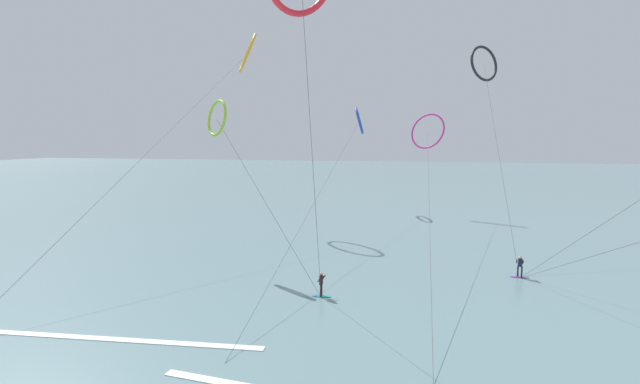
{
  "coord_description": "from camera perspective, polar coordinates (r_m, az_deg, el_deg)",
  "views": [
    {
      "loc": [
        6.73,
        -10.3,
        10.7
      ],
      "look_at": [
        0.0,
        19.47,
        7.1
      ],
      "focal_mm": 25.29,
      "sensor_mm": 36.0,
      "label": 1
    }
  ],
  "objects": [
    {
      "name": "surfer_violet",
      "position": [
        38.35,
        23.97,
        -8.78
      ],
      "size": [
        1.4,
        0.62,
        1.7
      ],
      "rotation": [
        0.0,
        0.0,
        6.08
      ],
      "color": "purple",
      "rests_on": "ground"
    },
    {
      "name": "surfer_teal",
      "position": [
        31.09,
        0.15,
        -11.79
      ],
      "size": [
        1.4,
        0.59,
        1.7
      ],
      "rotation": [
        0.0,
        0.0,
        1.59
      ],
      "color": "teal",
      "rests_on": "ground"
    },
    {
      "name": "sea_water",
      "position": [
        115.47,
        9.34,
        1.35
      ],
      "size": [
        400.0,
        200.0,
        0.08
      ],
      "primitive_type": "cube",
      "color": "slate",
      "rests_on": "ground"
    },
    {
      "name": "wave_crest_far",
      "position": [
        28.39,
        -27.63,
        -16.07
      ],
      "size": [
        19.78,
        2.25,
        0.12
      ],
      "primitive_type": "cube",
      "rotation": [
        0.0,
        0.0,
        0.09
      ],
      "color": "white",
      "rests_on": "ground"
    },
    {
      "name": "kite_magenta",
      "position": [
        66.37,
        13.46,
        7.49
      ],
      "size": [
        5.5,
        50.06,
        14.37
      ],
      "rotation": [
        0.0,
        0.0,
        5.74
      ],
      "color": "#CC288E",
      "rests_on": "ground"
    },
    {
      "name": "kite_cobalt",
      "position": [
        69.84,
        4.98,
        8.98
      ],
      "size": [
        1.9,
        52.96,
        15.6
      ],
      "rotation": [
        0.0,
        0.0,
        1.67
      ],
      "color": "#2647B7",
      "rests_on": "ground"
    },
    {
      "name": "kite_amber",
      "position": [
        61.65,
        -9.16,
        16.97
      ],
      "size": [
        4.61,
        42.43,
        24.33
      ],
      "rotation": [
        0.0,
        0.0,
        5.18
      ],
      "color": "orange",
      "rests_on": "ground"
    },
    {
      "name": "kite_lime",
      "position": [
        41.14,
        -12.9,
        9.07
      ],
      "size": [
        12.85,
        9.71,
        14.17
      ],
      "rotation": [
        0.0,
        0.0,
        5.62
      ],
      "color": "#8CC62D",
      "rests_on": "ground"
    },
    {
      "name": "kite_charcoal",
      "position": [
        54.96,
        20.05,
        15.0
      ],
      "size": [
        3.75,
        19.47,
        21.04
      ],
      "rotation": [
        0.0,
        0.0,
        0.73
      ],
      "color": "black",
      "rests_on": "ground"
    }
  ]
}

